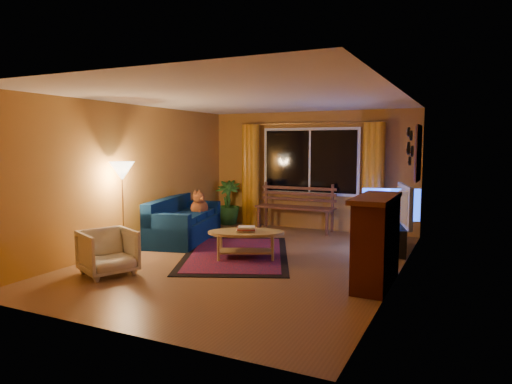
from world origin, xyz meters
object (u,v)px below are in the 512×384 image
at_px(bench, 295,219).
at_px(coffee_table, 246,245).
at_px(armchair, 108,250).
at_px(floor_lamp, 123,209).
at_px(sofa, 184,219).
at_px(tv_console, 396,238).

distance_m(bench, coffee_table, 2.52).
relative_size(armchair, coffee_table, 0.57).
xyz_separation_m(bench, coffee_table, (0.12, -2.52, -0.03)).
xyz_separation_m(armchair, coffee_table, (1.33, 1.62, -0.13)).
distance_m(floor_lamp, coffee_table, 2.10).
bearing_deg(floor_lamp, sofa, 79.89).
distance_m(armchair, floor_lamp, 1.22).
bearing_deg(tv_console, armchair, -143.69).
bearing_deg(sofa, bench, 34.71).
bearing_deg(coffee_table, bench, 92.77).
bearing_deg(armchair, bench, 9.07).
xyz_separation_m(bench, tv_console, (2.20, -0.99, -0.02)).
distance_m(coffee_table, tv_console, 2.58).
xyz_separation_m(armchair, floor_lamp, (-0.59, 0.98, 0.42)).
bearing_deg(bench, tv_console, -24.81).
bearing_deg(floor_lamp, bench, 60.32).
height_order(coffee_table, tv_console, tv_console).
bearing_deg(bench, sofa, -131.73).
bearing_deg(tv_console, bench, 149.27).
distance_m(floor_lamp, tv_console, 4.58).
bearing_deg(coffee_table, armchair, -129.40).
distance_m(armchair, tv_console, 4.65).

